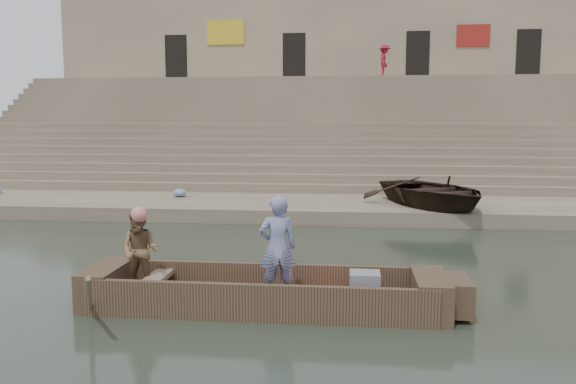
% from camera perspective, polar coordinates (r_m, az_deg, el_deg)
% --- Properties ---
extents(ground, '(120.00, 120.00, 0.00)m').
position_cam_1_polar(ground, '(10.37, -1.66, -9.27)').
color(ground, '#242E22').
rests_on(ground, ground).
extents(lower_landing, '(32.00, 4.00, 0.40)m').
position_cam_1_polar(lower_landing, '(18.11, 1.85, -1.56)').
color(lower_landing, gray).
rests_on(lower_landing, ground).
extents(mid_landing, '(32.00, 3.00, 2.80)m').
position_cam_1_polar(mid_landing, '(25.44, 3.18, 3.64)').
color(mid_landing, gray).
rests_on(mid_landing, ground).
extents(upper_landing, '(32.00, 3.00, 5.20)m').
position_cam_1_polar(upper_landing, '(32.38, 3.88, 6.49)').
color(upper_landing, gray).
rests_on(upper_landing, ground).
extents(ghat_steps, '(32.00, 11.00, 5.20)m').
position_cam_1_polar(ghat_steps, '(27.10, 3.38, 4.69)').
color(ghat_steps, gray).
rests_on(ghat_steps, ground).
extents(building_wall, '(32.00, 5.07, 11.20)m').
position_cam_1_polar(building_wall, '(36.47, 4.19, 11.27)').
color(building_wall, tan).
rests_on(building_wall, ground).
extents(main_rowboat, '(5.00, 1.30, 0.22)m').
position_cam_1_polar(main_rowboat, '(9.19, -2.44, -10.71)').
color(main_rowboat, brown).
rests_on(main_rowboat, ground).
extents(rowboat_trim, '(6.04, 2.63, 1.95)m').
position_cam_1_polar(rowboat_trim, '(9.10, -1.15, -9.59)').
color(rowboat_trim, brown).
rests_on(rowboat_trim, ground).
extents(standing_man, '(0.65, 0.50, 1.58)m').
position_cam_1_polar(standing_man, '(8.79, -1.03, -5.47)').
color(standing_man, navy).
rests_on(standing_man, main_rowboat).
extents(rowing_man, '(0.65, 0.52, 1.28)m').
position_cam_1_polar(rowing_man, '(9.50, -14.37, -5.64)').
color(rowing_man, '#2A8044').
rests_on(rowing_man, main_rowboat).
extents(television, '(0.46, 0.42, 0.40)m').
position_cam_1_polar(television, '(9.00, 7.50, -9.08)').
color(television, gray).
rests_on(television, main_rowboat).
extents(beached_rowboat, '(4.71, 5.28, 0.90)m').
position_cam_1_polar(beached_rowboat, '(17.51, 14.07, 0.08)').
color(beached_rowboat, '#2D2116').
rests_on(beached_rowboat, lower_landing).
extents(pedestrian, '(0.81, 1.19, 1.70)m').
position_cam_1_polar(pedestrian, '(31.78, 9.50, 12.63)').
color(pedestrian, maroon).
rests_on(pedestrian, upper_landing).
extents(cloth_bundles, '(7.01, 0.50, 0.26)m').
position_cam_1_polar(cloth_bundles, '(20.70, -19.33, 0.06)').
color(cloth_bundles, '#3F5999').
rests_on(cloth_bundles, lower_landing).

